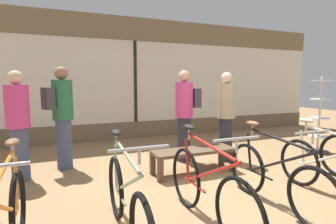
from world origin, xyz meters
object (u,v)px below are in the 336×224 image
at_px(customer_near_bench, 226,115).
at_px(accessory_rack, 319,121).
at_px(bicycle_right, 331,170).
at_px(customer_by_window, 185,113).
at_px(bicycle_center_left, 207,189).
at_px(customer_near_rack, 62,114).
at_px(bicycle_left, 126,203).
at_px(bicycle_center_right, 274,177).
at_px(customer_mid_floor, 18,124).
at_px(display_bench, 194,153).

bearing_deg(customer_near_bench, accessory_rack, -6.34).
distance_m(bicycle_right, customer_near_bench, 2.03).
xyz_separation_m(accessory_rack, customer_by_window, (-2.94, 0.52, 0.25)).
bearing_deg(bicycle_center_left, customer_near_rack, 117.98).
bearing_deg(bicycle_right, bicycle_left, 178.49).
relative_size(bicycle_center_left, bicycle_center_right, 1.02).
bearing_deg(accessory_rack, bicycle_right, -138.48).
relative_size(bicycle_left, customer_by_window, 1.00).
bearing_deg(customer_mid_floor, customer_by_window, -0.43).
bearing_deg(bicycle_center_left, bicycle_center_right, 2.83).
distance_m(bicycle_center_left, customer_mid_floor, 3.01).
xyz_separation_m(display_bench, customer_mid_floor, (-2.62, 0.71, 0.55)).
relative_size(bicycle_center_right, display_bench, 1.22).
height_order(accessory_rack, customer_near_bench, customer_near_bench).
relative_size(bicycle_right, display_bench, 1.21).
bearing_deg(customer_near_rack, bicycle_left, -78.12).
distance_m(bicycle_center_left, display_bench, 1.64).
xyz_separation_m(bicycle_left, bicycle_center_right, (1.78, -0.00, -0.00)).
bearing_deg(customer_near_bench, customer_near_rack, 167.84).
xyz_separation_m(bicycle_right, customer_near_rack, (-3.18, 2.57, 0.58)).
height_order(bicycle_center_left, bicycle_right, bicycle_center_left).
height_order(bicycle_center_right, accessory_rack, accessory_rack).
xyz_separation_m(customer_by_window, customer_mid_floor, (-2.78, 0.02, -0.05)).
distance_m(bicycle_center_right, accessory_rack, 3.26).
bearing_deg(accessory_rack, customer_near_rack, 170.33).
bearing_deg(bicycle_left, bicycle_center_left, -3.51).
bearing_deg(display_bench, accessory_rack, 3.22).
bearing_deg(bicycle_center_left, bicycle_left, 176.49).
height_order(customer_near_rack, customer_by_window, customer_near_rack).
relative_size(customer_by_window, customer_near_bench, 1.02).
distance_m(bicycle_right, customer_near_rack, 4.13).
distance_m(bicycle_left, display_bench, 2.07).
bearing_deg(customer_near_bench, display_bench, -155.00).
xyz_separation_m(accessory_rack, customer_mid_floor, (-5.72, 0.54, 0.20)).
distance_m(bicycle_center_right, customer_mid_floor, 3.68).
distance_m(accessory_rack, customer_near_rack, 5.19).
xyz_separation_m(bicycle_center_right, display_bench, (-0.30, 1.46, -0.05)).
bearing_deg(customer_near_bench, bicycle_right, -81.81).
distance_m(accessory_rack, customer_near_bench, 2.23).
bearing_deg(customer_by_window, bicycle_left, -127.21).
distance_m(bicycle_center_right, customer_near_rack, 3.45).
relative_size(bicycle_center_right, customer_near_bench, 1.01).
height_order(display_bench, customer_near_rack, customer_near_rack).
distance_m(display_bench, customer_near_rack, 2.34).
xyz_separation_m(customer_near_rack, customer_near_bench, (2.90, -0.62, -0.07)).
relative_size(display_bench, customer_by_window, 0.81).
distance_m(accessory_rack, customer_mid_floor, 5.75).
relative_size(customer_near_rack, customer_by_window, 1.02).
bearing_deg(bicycle_right, bicycle_center_right, 175.73).
distance_m(customer_mid_floor, customer_near_bench, 3.53).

